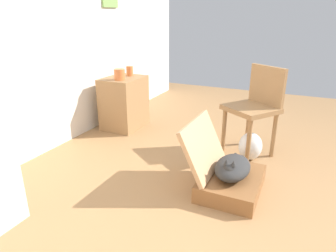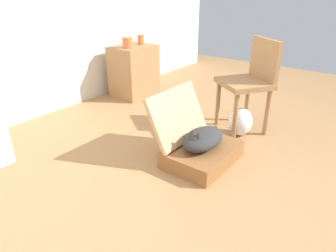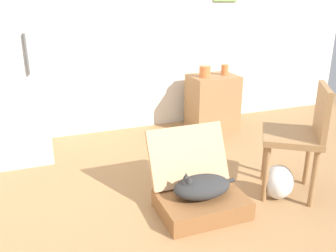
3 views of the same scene
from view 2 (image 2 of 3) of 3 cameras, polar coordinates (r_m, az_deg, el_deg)
ground_plane at (r=2.52m, az=8.66°, el=-8.96°), size 7.68×7.68×0.00m
suitcase_base at (r=2.65m, az=6.31°, el=-5.18°), size 0.64×0.47×0.14m
suitcase_lid at (r=2.65m, az=1.82°, el=1.96°), size 0.64×0.23×0.44m
cat at (r=2.58m, az=6.39°, el=-2.35°), size 0.52×0.28×0.20m
plastic_bag_white at (r=3.15m, az=13.18°, el=0.78°), size 0.24×0.24×0.29m
side_table at (r=4.20m, az=-6.29°, el=10.06°), size 0.56×0.43×0.66m
vase_tall at (r=3.98m, az=-7.48°, el=15.03°), size 0.13×0.13×0.13m
vase_short at (r=4.20m, az=-5.02°, el=15.59°), size 0.09×0.09×0.12m
chair at (r=3.17m, az=14.97°, el=8.20°), size 0.62×0.63×0.92m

